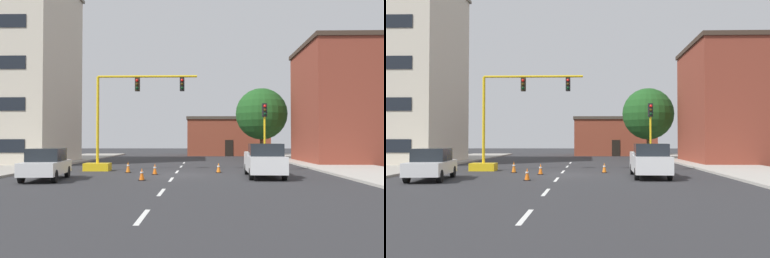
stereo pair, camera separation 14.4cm
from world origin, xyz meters
TOP-DOWN VIEW (x-y plane):
  - ground_plane at (0.00, 0.00)m, footprint 160.00×160.00m
  - sidewalk_left at (-12.89, 8.00)m, footprint 6.00×56.00m
  - sidewalk_right at (12.89, 8.00)m, footprint 6.00×56.00m
  - lane_stripe_seg_0 at (0.00, -14.00)m, footprint 0.16×2.40m
  - lane_stripe_seg_1 at (0.00, -8.50)m, footprint 0.16×2.40m
  - lane_stripe_seg_2 at (0.00, -3.00)m, footprint 0.16×2.40m
  - lane_stripe_seg_3 at (0.00, 2.50)m, footprint 0.16×2.40m
  - lane_stripe_seg_4 at (0.00, 8.00)m, footprint 0.16×2.40m
  - lane_stripe_seg_5 at (0.00, 13.50)m, footprint 0.16×2.40m
  - building_brick_center at (5.40, 33.69)m, footprint 11.56×8.87m
  - building_row_right at (17.67, 13.71)m, footprint 12.77×10.88m
  - traffic_signal_gantry at (-4.78, 3.29)m, footprint 8.02×1.20m
  - traffic_light_pole_right at (6.17, 3.30)m, footprint 0.32×0.47m
  - tree_right_far at (8.50, 20.79)m, footprint 5.84×5.84m
  - pickup_truck_white at (5.38, -1.52)m, footprint 2.21×5.47m
  - sedan_white_near_left at (-6.84, -3.49)m, footprint 2.35×4.68m
  - traffic_cone_roadside_a at (-1.55, -3.60)m, footprint 0.36×0.36m
  - traffic_cone_roadside_b at (2.83, 1.76)m, footprint 0.36×0.36m
  - traffic_cone_roadside_c at (-3.24, 1.58)m, footprint 0.36×0.36m
  - traffic_cone_roadside_d at (-1.27, 0.18)m, footprint 0.36×0.36m

SIDE VIEW (x-z plane):
  - ground_plane at x=0.00m, z-range 0.00..0.00m
  - lane_stripe_seg_0 at x=0.00m, z-range 0.00..0.01m
  - lane_stripe_seg_1 at x=0.00m, z-range 0.00..0.01m
  - lane_stripe_seg_2 at x=0.00m, z-range 0.00..0.01m
  - lane_stripe_seg_3 at x=0.00m, z-range 0.00..0.01m
  - lane_stripe_seg_4 at x=0.00m, z-range 0.00..0.01m
  - lane_stripe_seg_5 at x=0.00m, z-range 0.00..0.01m
  - sidewalk_left at x=-12.89m, z-range 0.00..0.14m
  - sidewalk_right at x=12.89m, z-range 0.00..0.14m
  - traffic_cone_roadside_b at x=2.83m, z-range -0.01..0.67m
  - traffic_cone_roadside_a at x=-1.55m, z-range -0.01..0.68m
  - traffic_cone_roadside_d at x=-1.27m, z-range -0.01..0.70m
  - traffic_cone_roadside_c at x=-3.24m, z-range -0.01..0.77m
  - sedan_white_near_left at x=-6.84m, z-range 0.02..1.76m
  - pickup_truck_white at x=5.38m, z-range -0.02..1.97m
  - traffic_signal_gantry at x=-4.78m, z-range -1.23..5.60m
  - building_brick_center at x=5.40m, z-range 0.01..5.42m
  - traffic_light_pole_right at x=6.17m, z-range 1.13..5.93m
  - tree_right_far at x=8.50m, z-range 1.11..9.20m
  - building_row_right at x=17.67m, z-range 0.01..11.35m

